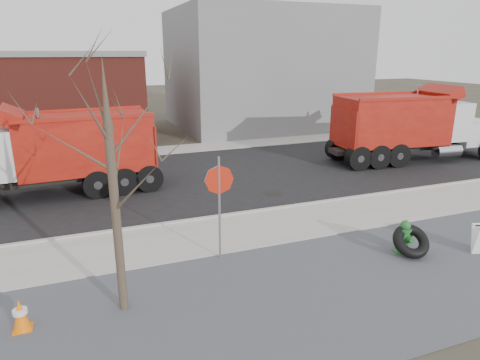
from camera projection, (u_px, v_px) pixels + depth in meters
name	position (u px, v px, depth m)	size (l,w,h in m)	color
ground	(226.00, 238.00, 12.46)	(120.00, 120.00, 0.00)	#383328
gravel_verge	(279.00, 300.00, 9.32)	(60.00, 5.00, 0.03)	slate
sidewalk	(224.00, 234.00, 12.67)	(60.00, 2.50, 0.06)	#9E9B93
curb	(211.00, 218.00, 13.83)	(60.00, 0.15, 0.11)	#9E9B93
road	(177.00, 180.00, 18.08)	(60.00, 9.40, 0.02)	black
far_sidewalk	(153.00, 151.00, 23.17)	(60.00, 2.00, 0.06)	#9E9B93
building_grey	(262.00, 69.00, 30.48)	(12.00, 10.00, 8.00)	gray
bare_tree	(111.00, 157.00, 8.08)	(3.20, 3.20, 5.20)	#382D23
fire_hydrant	(404.00, 238.00, 11.42)	(0.54, 0.52, 0.94)	#296C30
truck_tire	(411.00, 241.00, 11.25)	(1.14, 1.08, 0.85)	black
stop_sign	(219.00, 191.00, 10.68)	(0.75, 0.06, 2.75)	gray
traffic_cone_near	(21.00, 315.00, 8.24)	(0.35, 0.35, 0.68)	orange
dump_truck_red_a	(412.00, 124.00, 20.85)	(9.05, 3.25, 3.62)	black
dump_truck_red_b	(58.00, 150.00, 15.75)	(8.06, 2.74, 3.39)	black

